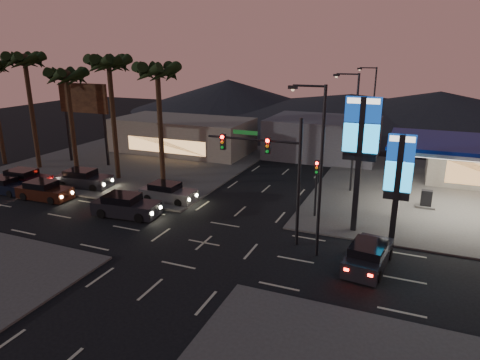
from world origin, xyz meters
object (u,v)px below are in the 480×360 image
at_px(traffic_signal_mast, 272,162).
at_px(car_lane_a_rear, 5,186).
at_px(pylon_sign_tall, 361,138).
at_px(car_lane_b_rear, 25,179).
at_px(suv_station, 368,256).
at_px(gas_station, 479,148).
at_px(pylon_sign_short, 399,173).
at_px(car_lane_b_front, 168,193).
at_px(car_lane_a_mid, 44,191).
at_px(car_lane_b_mid, 84,179).
at_px(car_lane_a_front, 126,206).

distance_m(traffic_signal_mast, car_lane_a_rear, 24.53).
relative_size(pylon_sign_tall, car_lane_b_rear, 1.83).
bearing_deg(suv_station, gas_station, 62.01).
relative_size(pylon_sign_tall, traffic_signal_mast, 1.12).
distance_m(gas_station, suv_station, 13.53).
xyz_separation_m(pylon_sign_short, car_lane_b_front, (-17.30, 1.43, -3.96)).
bearing_deg(car_lane_a_mid, pylon_sign_tall, 7.01).
distance_m(car_lane_a_mid, car_lane_b_rear, 4.56).
bearing_deg(car_lane_b_mid, pylon_sign_short, -3.67).
distance_m(gas_station, car_lane_a_rear, 37.83).
xyz_separation_m(car_lane_a_mid, suv_station, (25.94, -1.80, 0.01)).
xyz_separation_m(gas_station, car_lane_b_rear, (-36.14, -7.71, -4.35)).
xyz_separation_m(pylon_sign_short, traffic_signal_mast, (-7.24, -2.51, 0.57)).
xyz_separation_m(gas_station, traffic_signal_mast, (-12.24, -10.01, 0.15)).
distance_m(gas_station, traffic_signal_mast, 15.82).
bearing_deg(pylon_sign_tall, gas_station, 40.91).
bearing_deg(car_lane_a_mid, gas_station, 16.57).
bearing_deg(car_lane_b_mid, car_lane_a_rear, -144.21).
distance_m(pylon_sign_tall, car_lane_a_rear, 29.56).
relative_size(pylon_sign_tall, car_lane_a_rear, 2.16).
height_order(pylon_sign_short, car_lane_b_rear, pylon_sign_short).
bearing_deg(car_lane_a_mid, car_lane_b_mid, 77.78).
bearing_deg(pylon_sign_short, car_lane_a_rear, -176.25).
height_order(pylon_sign_short, car_lane_a_front, pylon_sign_short).
relative_size(car_lane_a_mid, suv_station, 0.98).
bearing_deg(car_lane_b_rear, car_lane_a_rear, -95.92).
xyz_separation_m(car_lane_b_mid, suv_station, (25.15, -5.49, -0.04)).
bearing_deg(car_lane_a_mid, car_lane_b_front, 19.57).
height_order(car_lane_b_front, suv_station, suv_station).
relative_size(car_lane_a_rear, car_lane_b_front, 0.90).
bearing_deg(pylon_sign_tall, car_lane_a_mid, -172.99).
height_order(traffic_signal_mast, suv_station, traffic_signal_mast).
distance_m(pylon_sign_tall, car_lane_b_mid, 24.33).
bearing_deg(car_lane_a_front, car_lane_a_mid, 176.64).
distance_m(car_lane_a_front, car_lane_b_rear, 12.87).
height_order(car_lane_a_mid, car_lane_b_front, car_lane_b_front).
bearing_deg(car_lane_a_rear, car_lane_b_front, 13.93).
bearing_deg(suv_station, car_lane_b_mid, 167.69).
relative_size(pylon_sign_short, car_lane_a_rear, 1.68).
bearing_deg(car_lane_b_front, pylon_sign_tall, -1.65).
relative_size(car_lane_a_rear, car_lane_b_mid, 0.81).
bearing_deg(car_lane_a_rear, suv_station, -3.31).
relative_size(pylon_sign_short, suv_station, 1.48).
bearing_deg(car_lane_b_front, car_lane_a_front, -106.64).
distance_m(car_lane_a_rear, suv_station, 30.37).
relative_size(car_lane_b_mid, car_lane_b_rear, 1.04).
xyz_separation_m(pylon_sign_short, suv_station, (-1.01, -3.81, -3.95)).
distance_m(pylon_sign_tall, car_lane_a_front, 17.30).
xyz_separation_m(gas_station, suv_station, (-6.01, -11.31, -4.38)).
bearing_deg(gas_station, car_lane_b_rear, -167.95).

